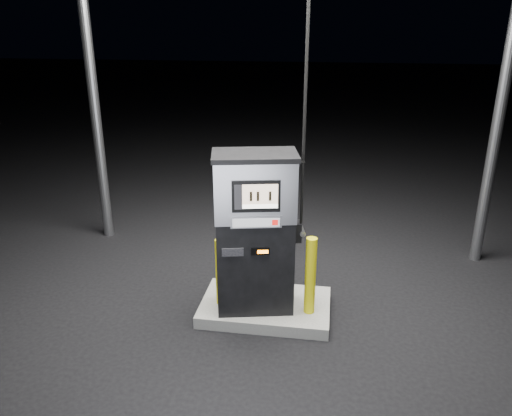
# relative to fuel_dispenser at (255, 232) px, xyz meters

# --- Properties ---
(ground) EXTENTS (80.00, 80.00, 0.00)m
(ground) POSITION_rel_fuel_dispenser_xyz_m (0.12, 0.10, -1.15)
(ground) COLOR black
(ground) RESTS_ON ground
(pump_island) EXTENTS (1.60, 1.00, 0.15)m
(pump_island) POSITION_rel_fuel_dispenser_xyz_m (0.12, 0.10, -1.07)
(pump_island) COLOR #61615D
(pump_island) RESTS_ON ground
(fuel_dispenser) EXTENTS (1.12, 0.76, 4.03)m
(fuel_dispenser) POSITION_rel_fuel_dispenser_xyz_m (0.00, 0.00, 0.00)
(fuel_dispenser) COLOR black
(fuel_dispenser) RESTS_ON pump_island
(bollard_left) EXTENTS (0.15, 0.15, 0.86)m
(bollard_left) POSITION_rel_fuel_dispenser_xyz_m (-0.43, 0.00, -0.57)
(bollard_left) COLOR #D3CA0B
(bollard_left) RESTS_ON pump_island
(bollard_right) EXTENTS (0.17, 0.17, 0.97)m
(bollard_right) POSITION_rel_fuel_dispenser_xyz_m (0.67, -0.03, -0.51)
(bollard_right) COLOR #D3CA0B
(bollard_right) RESTS_ON pump_island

